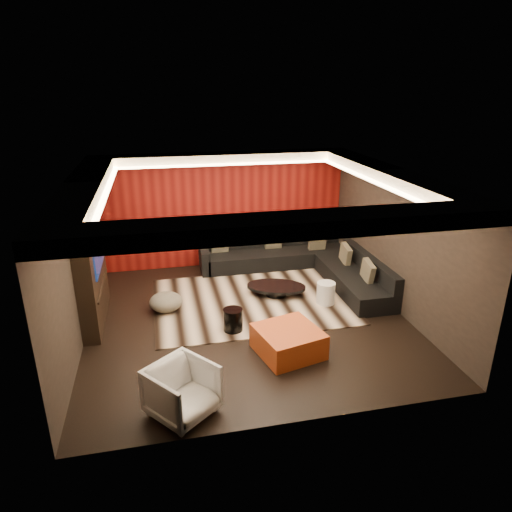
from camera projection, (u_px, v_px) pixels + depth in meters
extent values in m
cube|color=black|center=(248.00, 319.00, 8.89)|extent=(6.00, 6.00, 0.02)
cube|color=silver|center=(247.00, 174.00, 7.89)|extent=(6.00, 6.00, 0.02)
cube|color=black|center=(223.00, 209.00, 11.14)|extent=(6.00, 0.02, 2.80)
cube|color=black|center=(75.00, 264.00, 7.79)|extent=(0.02, 6.00, 2.80)
cube|color=black|center=(396.00, 240.00, 9.00)|extent=(0.02, 6.00, 2.80)
cube|color=#6B0C0A|center=(223.00, 210.00, 11.10)|extent=(5.98, 0.05, 2.78)
cube|color=silver|center=(223.00, 158.00, 10.40)|extent=(6.00, 0.60, 0.22)
cube|color=silver|center=(291.00, 225.00, 5.47)|extent=(6.00, 0.60, 0.22)
cube|color=silver|center=(84.00, 188.00, 7.39)|extent=(0.60, 4.80, 0.22)
cube|color=silver|center=(389.00, 175.00, 8.48)|extent=(0.60, 4.80, 0.22)
cube|color=#FFD899|center=(226.00, 164.00, 10.12)|extent=(4.80, 0.08, 0.04)
cube|color=#FFD899|center=(283.00, 225.00, 5.81)|extent=(4.80, 0.08, 0.04)
cube|color=#FFD899|center=(106.00, 193.00, 7.49)|extent=(0.08, 4.80, 0.04)
cube|color=#FFD899|center=(371.00, 181.00, 8.44)|extent=(0.08, 4.80, 0.04)
cube|color=black|center=(91.00, 266.00, 8.47)|extent=(0.30, 2.00, 2.20)
cube|color=black|center=(97.00, 248.00, 8.38)|extent=(0.04, 1.30, 0.80)
cube|color=black|center=(102.00, 285.00, 8.65)|extent=(0.04, 1.60, 0.04)
cube|color=beige|center=(251.00, 301.00, 9.58)|extent=(4.02, 3.02, 0.02)
cylinder|color=black|center=(276.00, 290.00, 9.81)|extent=(1.62, 1.62, 0.21)
cylinder|color=black|center=(233.00, 320.00, 8.35)|extent=(0.43, 0.43, 0.42)
ellipsoid|color=#BFB194|center=(166.00, 302.00, 9.10)|extent=(0.84, 0.84, 0.36)
cylinder|color=white|center=(326.00, 293.00, 9.39)|extent=(0.38, 0.38, 0.47)
cube|color=#A94715|center=(288.00, 341.00, 7.68)|extent=(1.20, 1.20, 0.44)
imported|color=white|center=(182.00, 391.00, 6.19)|extent=(1.14, 1.14, 0.75)
cube|color=black|center=(276.00, 258.00, 11.40)|extent=(3.50, 0.90, 0.40)
cube|color=black|center=(273.00, 239.00, 11.58)|extent=(3.50, 0.20, 0.35)
cube|color=black|center=(353.00, 281.00, 10.06)|extent=(0.90, 2.60, 0.40)
cube|color=black|center=(370.00, 264.00, 10.00)|extent=(0.20, 2.60, 0.35)
cube|color=black|center=(204.00, 260.00, 11.00)|extent=(0.20, 0.90, 0.60)
cube|color=#BDB18B|center=(317.00, 241.00, 11.29)|extent=(0.42, 0.20, 0.44)
cube|color=#BDB18B|center=(273.00, 240.00, 11.38)|extent=(0.42, 0.20, 0.44)
cube|color=#BDB18B|center=(220.00, 244.00, 11.12)|extent=(0.42, 0.20, 0.44)
cube|color=#BDB18B|center=(368.00, 271.00, 9.50)|extent=(0.12, 0.50, 0.50)
cube|color=#BDB18B|center=(346.00, 254.00, 10.45)|extent=(0.12, 0.50, 0.50)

